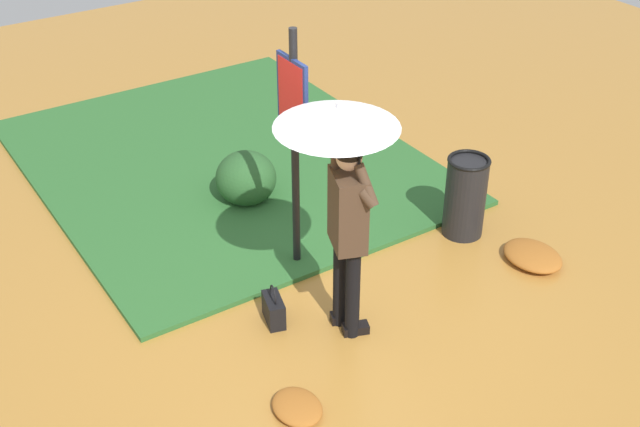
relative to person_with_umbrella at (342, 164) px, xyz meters
name	(u,v)px	position (x,y,z in m)	size (l,w,h in m)	color
ground_plane	(329,321)	(0.07, 0.06, -1.55)	(18.00, 18.00, 0.00)	#B27A33
grass_verge	(223,161)	(3.09, -0.48, -1.53)	(4.80, 4.00, 0.05)	#2D662D
person_with_umbrella	(342,164)	(0.00, 0.00, 0.00)	(0.96, 0.96, 2.04)	black
info_sign_post	(294,125)	(0.95, -0.15, -0.11)	(0.44, 0.07, 2.30)	black
handbag	(274,309)	(0.33, 0.45, -1.42)	(0.33, 0.22, 0.37)	black
trash_bin	(465,196)	(0.50, -1.81, -1.13)	(0.42, 0.42, 0.83)	black
shrub_cluster	(246,178)	(2.22, -0.32, -1.29)	(0.70, 0.63, 0.57)	#285628
leaf_pile_near_person	(297,407)	(-0.68, 0.84, -1.50)	(0.44, 0.35, 0.10)	#A86023
leaf_pile_by_bench	(533,256)	(-0.24, -2.04, -1.49)	(0.60, 0.48, 0.13)	#A86023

